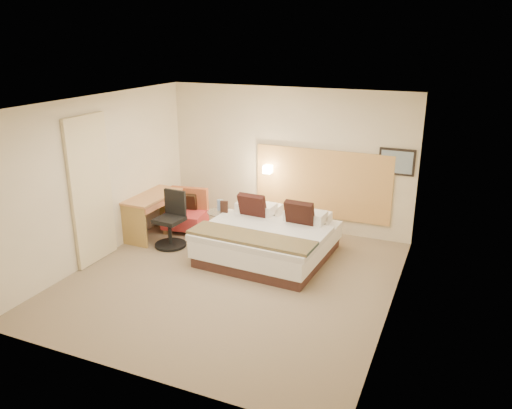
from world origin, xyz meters
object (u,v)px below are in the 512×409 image
at_px(bed, 269,239).
at_px(desk_chair, 171,224).
at_px(desk, 154,204).
at_px(side_table, 221,224).
at_px(lounge_chair, 186,214).

xyz_separation_m(bed, desk_chair, (-1.77, -0.25, 0.09)).
height_order(desk, desk_chair, desk_chair).
bearing_deg(side_table, lounge_chair, 165.13).
distance_m(side_table, desk, 1.34).
xyz_separation_m(side_table, desk_chair, (-0.71, -0.55, 0.09)).
xyz_separation_m(lounge_chair, desk_chair, (0.17, -0.78, 0.09)).
bearing_deg(desk, side_table, 10.67).
xyz_separation_m(bed, lounge_chair, (-1.93, 0.53, -0.01)).
relative_size(lounge_chair, desk_chair, 0.85).
xyz_separation_m(lounge_chair, side_table, (0.88, -0.23, -0.00)).
bearing_deg(desk_chair, desk, 151.45).
height_order(side_table, desk_chair, desk_chair).
height_order(bed, desk, bed).
bearing_deg(lounge_chair, desk, -130.13).
distance_m(bed, side_table, 1.10).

